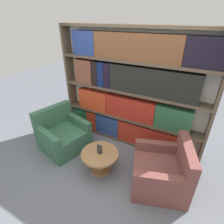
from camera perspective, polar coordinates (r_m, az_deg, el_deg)
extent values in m
plane|color=slate|center=(3.25, -5.07, -21.83)|extent=(14.00, 14.00, 0.00)
cube|color=silver|center=(3.60, 6.81, 7.29)|extent=(3.02, 0.05, 2.39)
cube|color=brown|center=(4.24, -13.08, 10.11)|extent=(0.05, 0.30, 2.39)
cube|color=brown|center=(3.29, 30.57, 1.08)|extent=(0.05, 0.30, 2.39)
cube|color=brown|center=(4.08, 5.18, -8.76)|extent=(2.92, 0.30, 0.05)
cube|color=brown|center=(3.75, 5.56, -1.83)|extent=(2.92, 0.30, 0.05)
cube|color=brown|center=(3.49, 6.02, 6.63)|extent=(2.92, 0.30, 0.05)
cube|color=brown|center=(3.31, 6.57, 16.24)|extent=(2.92, 0.30, 0.05)
cube|color=brown|center=(3.24, 7.19, 26.17)|extent=(2.92, 0.30, 0.05)
cube|color=#195431|center=(4.45, -9.70, -1.48)|extent=(0.39, 0.20, 0.47)
cube|color=#B9321C|center=(4.28, -6.13, -2.57)|extent=(0.26, 0.20, 0.47)
cube|color=navy|center=(4.08, -1.16, -4.06)|extent=(0.58, 0.20, 0.47)
cube|color=#A62919|center=(3.78, 12.04, -7.82)|extent=(1.37, 0.20, 0.47)
cube|color=#BE3B1D|center=(3.99, -5.89, 4.12)|extent=(0.70, 0.20, 0.45)
cube|color=maroon|center=(3.61, 5.92, 1.32)|extent=(1.06, 0.20, 0.45)
cube|color=#275636|center=(3.42, 19.35, -1.94)|extent=(0.66, 0.20, 0.45)
cube|color=brown|center=(3.87, -8.73, 13.03)|extent=(0.41, 0.20, 0.50)
cube|color=black|center=(3.72, -5.12, 12.56)|extent=(0.14, 0.20, 0.50)
cube|color=#0F1F4F|center=(3.64, -3.17, 12.29)|extent=(0.14, 0.20, 0.50)
cube|color=black|center=(3.57, -1.15, 11.99)|extent=(0.14, 0.20, 0.50)
cube|color=black|center=(3.25, 12.96, 9.51)|extent=(1.64, 0.20, 0.50)
cube|color=navy|center=(3.73, -8.65, 21.42)|extent=(0.50, 0.20, 0.45)
cube|color=brown|center=(3.22, 7.77, 20.33)|extent=(1.60, 0.20, 0.45)
cube|color=black|center=(3.01, 28.41, 16.74)|extent=(0.58, 0.20, 0.45)
cube|color=#336047|center=(3.90, -15.25, -8.49)|extent=(1.02, 1.04, 0.41)
cube|color=#336047|center=(3.93, -18.89, -1.30)|extent=(0.34, 0.87, 0.44)
cube|color=#336047|center=(3.54, -20.16, -7.66)|extent=(0.71, 0.29, 0.18)
cube|color=#336047|center=(3.85, -10.71, -3.10)|extent=(0.71, 0.29, 0.18)
cube|color=brown|center=(3.16, 14.96, -19.25)|extent=(1.07, 1.08, 0.41)
cube|color=brown|center=(2.93, 23.05, -13.79)|extent=(0.40, 0.86, 0.44)
cube|color=brown|center=(3.22, 14.01, -10.78)|extent=(0.70, 0.33, 0.18)
cube|color=brown|center=(2.69, 14.67, -20.78)|extent=(0.70, 0.33, 0.18)
cylinder|color=olive|center=(3.30, -3.88, -16.03)|extent=(0.12, 0.12, 0.37)
cylinder|color=olive|center=(3.42, -3.78, -18.02)|extent=(0.36, 0.36, 0.03)
cylinder|color=olive|center=(3.16, -4.00, -13.43)|extent=(0.66, 0.66, 0.04)
cube|color=black|center=(3.14, -4.02, -13.09)|extent=(0.06, 0.06, 0.01)
cube|color=#2D2D2D|center=(3.09, -4.07, -11.94)|extent=(0.10, 0.01, 0.18)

